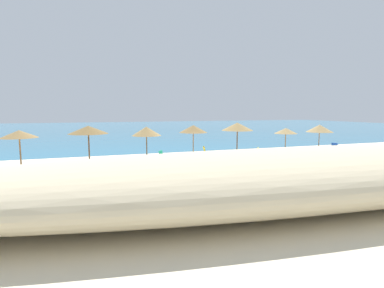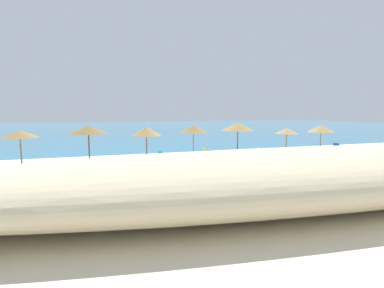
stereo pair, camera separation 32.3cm
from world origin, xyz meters
TOP-DOWN VIEW (x-y plane):
  - ground_plane at (0.00, 0.00)m, footprint 160.00×160.00m
  - sea_water at (0.00, 45.38)m, footprint 160.00×76.46m
  - dune_ridge at (3.03, -8.89)m, footprint 38.24×9.12m
  - beach_umbrella_1 at (-10.69, 2.30)m, footprint 2.22×2.22m
  - beach_umbrella_2 at (-6.56, 2.08)m, footprint 2.61×2.61m
  - beach_umbrella_3 at (-2.63, 2.25)m, footprint 2.11×2.11m
  - beach_umbrella_4 at (1.13, 2.76)m, footprint 2.20×2.20m
  - beach_umbrella_5 at (4.85, 2.52)m, footprint 2.55×2.55m
  - beach_umbrella_6 at (9.24, 2.10)m, footprint 1.92×1.92m
  - beach_umbrella_7 at (12.87, 2.16)m, footprint 2.30×2.30m
  - lounge_chair_0 at (13.54, 1.40)m, footprint 1.65×0.90m
  - lounge_chair_1 at (5.35, 1.07)m, footprint 1.74×1.23m
  - lounge_chair_3 at (-2.16, 1.41)m, footprint 1.51×1.25m
  - lounge_chair_4 at (1.25, 1.92)m, footprint 1.70×1.23m

SIDE VIEW (x-z plane):
  - ground_plane at x=0.00m, z-range 0.00..0.00m
  - sea_water at x=0.00m, z-range 0.00..0.01m
  - lounge_chair_0 at x=13.54m, z-range -0.08..0.94m
  - lounge_chair_1 at x=5.35m, z-range -0.05..0.94m
  - lounge_chair_3 at x=-2.16m, z-range -0.06..1.01m
  - lounge_chair_4 at x=1.25m, z-range -0.10..1.07m
  - dune_ridge at x=3.03m, z-range 0.00..2.30m
  - beach_umbrella_6 at x=9.24m, z-range 0.95..3.33m
  - beach_umbrella_7 at x=12.87m, z-range 0.97..3.58m
  - beach_umbrella_1 at x=-10.69m, z-range 1.06..3.69m
  - beach_umbrella_3 at x=-2.63m, z-range 1.02..3.73m
  - beach_umbrella_4 at x=1.13m, z-range 1.07..3.80m
  - beach_umbrella_5 at x=4.85m, z-range 1.12..4.00m
  - beach_umbrella_2 at x=-6.56m, z-range 1.14..3.99m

